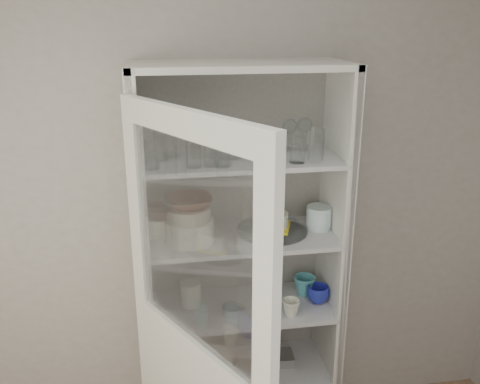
# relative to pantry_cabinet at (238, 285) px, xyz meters

# --- Properties ---
(wall_back) EXTENTS (3.60, 0.02, 2.60)m
(wall_back) POSITION_rel_pantry_cabinet_xyz_m (-0.20, 0.16, 0.36)
(wall_back) COLOR #ADA497
(wall_back) RESTS_ON ground
(pantry_cabinet) EXTENTS (1.00, 0.45, 2.10)m
(pantry_cabinet) POSITION_rel_pantry_cabinet_xyz_m (0.00, 0.00, 0.00)
(pantry_cabinet) COLOR beige
(pantry_cabinet) RESTS_ON floor
(tumbler_0) EXTENTS (0.08, 0.08, 0.13)m
(tumbler_0) POSITION_rel_pantry_cabinet_xyz_m (-0.41, -0.19, 0.79)
(tumbler_0) COLOR silver
(tumbler_0) RESTS_ON shelf_glass
(tumbler_1) EXTENTS (0.09, 0.09, 0.16)m
(tumbler_1) POSITION_rel_pantry_cabinet_xyz_m (-0.10, -0.20, 0.80)
(tumbler_1) COLOR silver
(tumbler_1) RESTS_ON shelf_glass
(tumbler_2) EXTENTS (0.09, 0.09, 0.14)m
(tumbler_2) POSITION_rel_pantry_cabinet_xyz_m (-0.23, -0.20, 0.79)
(tumbler_2) COLOR silver
(tumbler_2) RESTS_ON shelf_glass
(tumbler_3) EXTENTS (0.10, 0.10, 0.15)m
(tumbler_3) POSITION_rel_pantry_cabinet_xyz_m (-0.15, -0.19, 0.80)
(tumbler_3) COLOR silver
(tumbler_3) RESTS_ON shelf_glass
(tumbler_4) EXTENTS (0.08, 0.08, 0.13)m
(tumbler_4) POSITION_rel_pantry_cabinet_xyz_m (0.16, -0.20, 0.78)
(tumbler_4) COLOR silver
(tumbler_4) RESTS_ON shelf_glass
(tumbler_5) EXTENTS (0.07, 0.07, 0.14)m
(tumbler_5) POSITION_rel_pantry_cabinet_xyz_m (0.24, -0.20, 0.79)
(tumbler_5) COLOR silver
(tumbler_5) RESTS_ON shelf_glass
(tumbler_6) EXTENTS (0.10, 0.10, 0.15)m
(tumbler_6) POSITION_rel_pantry_cabinet_xyz_m (0.33, -0.19, 0.80)
(tumbler_6) COLOR silver
(tumbler_6) RESTS_ON shelf_glass
(tumbler_7) EXTENTS (0.09, 0.09, 0.14)m
(tumbler_7) POSITION_rel_pantry_cabinet_xyz_m (-0.37, -0.06, 0.79)
(tumbler_7) COLOR silver
(tumbler_7) RESTS_ON shelf_glass
(tumbler_8) EXTENTS (0.08, 0.08, 0.14)m
(tumbler_8) POSITION_rel_pantry_cabinet_xyz_m (-0.33, -0.06, 0.79)
(tumbler_8) COLOR silver
(tumbler_8) RESTS_ON shelf_glass
(tumbler_9) EXTENTS (0.08, 0.08, 0.12)m
(tumbler_9) POSITION_rel_pantry_cabinet_xyz_m (-0.03, -0.09, 0.78)
(tumbler_9) COLOR silver
(tumbler_9) RESTS_ON shelf_glass
(tumbler_10) EXTENTS (0.09, 0.09, 0.15)m
(tumbler_10) POSITION_rel_pantry_cabinet_xyz_m (-0.11, -0.09, 0.79)
(tumbler_10) COLOR silver
(tumbler_10) RESTS_ON shelf_glass
(goblet_0) EXTENTS (0.08, 0.08, 0.17)m
(goblet_0) POSITION_rel_pantry_cabinet_xyz_m (-0.31, 0.01, 0.81)
(goblet_0) COLOR silver
(goblet_0) RESTS_ON shelf_glass
(goblet_1) EXTENTS (0.08, 0.08, 0.17)m
(goblet_1) POSITION_rel_pantry_cabinet_xyz_m (-0.21, 0.05, 0.81)
(goblet_1) COLOR silver
(goblet_1) RESTS_ON shelf_glass
(goblet_2) EXTENTS (0.08, 0.08, 0.17)m
(goblet_2) POSITION_rel_pantry_cabinet_xyz_m (0.27, 0.04, 0.81)
(goblet_2) COLOR silver
(goblet_2) RESTS_ON shelf_glass
(goblet_3) EXTENTS (0.08, 0.08, 0.18)m
(goblet_3) POSITION_rel_pantry_cabinet_xyz_m (0.34, 0.02, 0.81)
(goblet_3) COLOR silver
(goblet_3) RESTS_ON shelf_glass
(plate_stack_front) EXTENTS (0.23, 0.23, 0.11)m
(plate_stack_front) POSITION_rel_pantry_cabinet_xyz_m (-0.25, -0.10, 0.38)
(plate_stack_front) COLOR white
(plate_stack_front) RESTS_ON shelf_plates
(plate_stack_back) EXTENTS (0.23, 0.23, 0.10)m
(plate_stack_back) POSITION_rel_pantry_cabinet_xyz_m (-0.39, 0.05, 0.37)
(plate_stack_back) COLOR white
(plate_stack_back) RESTS_ON shelf_plates
(cream_bowl) EXTENTS (0.25, 0.25, 0.06)m
(cream_bowl) POSITION_rel_pantry_cabinet_xyz_m (-0.25, -0.10, 0.46)
(cream_bowl) COLOR beige
(cream_bowl) RESTS_ON plate_stack_front
(terracotta_bowl) EXTENTS (0.24, 0.24, 0.05)m
(terracotta_bowl) POSITION_rel_pantry_cabinet_xyz_m (-0.25, -0.10, 0.52)
(terracotta_bowl) COLOR brown
(terracotta_bowl) RESTS_ON cream_bowl
(glass_platter) EXTENTS (0.40, 0.40, 0.02)m
(glass_platter) POSITION_rel_pantry_cabinet_xyz_m (0.17, -0.05, 0.33)
(glass_platter) COLOR silver
(glass_platter) RESTS_ON shelf_plates
(yellow_trivet) EXTENTS (0.22, 0.22, 0.01)m
(yellow_trivet) POSITION_rel_pantry_cabinet_xyz_m (0.17, -0.05, 0.35)
(yellow_trivet) COLOR yellow
(yellow_trivet) RESTS_ON glass_platter
(white_ramekin) EXTENTS (0.19, 0.19, 0.07)m
(white_ramekin) POSITION_rel_pantry_cabinet_xyz_m (0.17, -0.05, 0.39)
(white_ramekin) COLOR white
(white_ramekin) RESTS_ON yellow_trivet
(grey_bowl_stack) EXTENTS (0.13, 0.13, 0.12)m
(grey_bowl_stack) POSITION_rel_pantry_cabinet_xyz_m (0.41, -0.05, 0.38)
(grey_bowl_stack) COLOR silver
(grey_bowl_stack) RESTS_ON shelf_plates
(mug_blue) EXTENTS (0.13, 0.13, 0.09)m
(mug_blue) POSITION_rel_pantry_cabinet_xyz_m (0.41, -0.10, -0.03)
(mug_blue) COLOR #1A2EA1
(mug_blue) RESTS_ON shelf_mugs
(mug_teal) EXTENTS (0.14, 0.14, 0.11)m
(mug_teal) POSITION_rel_pantry_cabinet_xyz_m (0.36, -0.02, -0.03)
(mug_teal) COLOR teal
(mug_teal) RESTS_ON shelf_mugs
(mug_white) EXTENTS (0.11, 0.11, 0.09)m
(mug_white) POSITION_rel_pantry_cabinet_xyz_m (0.24, -0.20, -0.04)
(mug_white) COLOR white
(mug_white) RESTS_ON shelf_mugs
(teal_jar) EXTENTS (0.09, 0.09, 0.11)m
(teal_jar) POSITION_rel_pantry_cabinet_xyz_m (0.14, -0.02, -0.03)
(teal_jar) COLOR teal
(teal_jar) RESTS_ON shelf_mugs
(measuring_cups) EXTENTS (0.10, 0.10, 0.04)m
(measuring_cups) POSITION_rel_pantry_cabinet_xyz_m (-0.05, -0.14, -0.06)
(measuring_cups) COLOR silver
(measuring_cups) RESTS_ON shelf_mugs
(white_canister) EXTENTS (0.11, 0.11, 0.13)m
(white_canister) POSITION_rel_pantry_cabinet_xyz_m (-0.25, -0.02, -0.01)
(white_canister) COLOR white
(white_canister) RESTS_ON shelf_mugs
(cream_dish) EXTENTS (0.34, 0.34, 0.08)m
(cream_dish) POSITION_rel_pantry_cabinet_xyz_m (-0.14, -0.07, -0.44)
(cream_dish) COLOR beige
(cream_dish) RESTS_ON shelf_bot
(tin_box) EXTENTS (0.19, 0.14, 0.05)m
(tin_box) POSITION_rel_pantry_cabinet_xyz_m (0.21, -0.05, -0.45)
(tin_box) COLOR #969696
(tin_box) RESTS_ON shelf_bot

